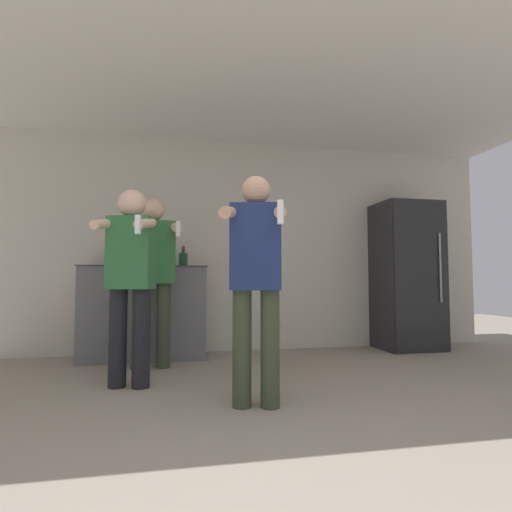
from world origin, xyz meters
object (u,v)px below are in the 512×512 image
Objects in this scene: refrigerator at (407,275)px; bottle_amber_bourbon at (183,259)px; bottle_tall_gin at (136,257)px; bottle_short_whiskey at (166,257)px; person_woman_foreground at (256,272)px; bottle_dark_rum at (125,254)px; person_spectator_back at (152,267)px; person_man_side at (130,275)px.

refrigerator reaches higher than bottle_amber_bourbon.
bottle_tall_gin is 1.02× the size of bottle_short_whiskey.
bottle_tall_gin is at bearing 178.99° from refrigerator.
bottle_amber_bourbon is 0.20m from bottle_short_whiskey.
refrigerator is at bearing 38.89° from person_woman_foreground.
bottle_amber_bourbon is 0.73× the size of bottle_dark_rum.
refrigerator is at bearing -0.97° from bottle_dark_rum.
bottle_tall_gin is 0.61m from person_spectator_back.
refrigerator is 3.26m from bottle_tall_gin.
person_woman_foreground reaches higher than bottle_amber_bourbon.
bottle_dark_rum is at bearing 120.09° from person_spectator_back.
person_woman_foreground reaches higher than bottle_short_whiskey.
refrigerator is 2.75m from bottle_amber_bourbon.
person_spectator_back is (-3.05, -0.50, 0.07)m from refrigerator.
refrigerator is 3.38m from person_man_side.
bottle_tall_gin is 0.17× the size of person_spectator_back.
bottle_dark_rum is 0.20× the size of person_man_side.
person_woman_foreground is at bearing -37.63° from person_man_side.
bottle_amber_bourbon is 0.52m from bottle_tall_gin.
bottle_tall_gin is (-3.26, 0.06, 0.20)m from refrigerator.
person_man_side is (-0.24, -1.22, -0.22)m from bottle_short_whiskey.
bottle_dark_rum is (-3.37, 0.06, 0.23)m from refrigerator.
bottle_amber_bourbon is at bearing 61.00° from person_spectator_back.
bottle_short_whiskey is 1.26m from person_man_side.
person_man_side is at bearing -86.27° from bottle_tall_gin.
bottle_tall_gin reaches higher than bottle_amber_bourbon.
person_woman_foreground reaches higher than bottle_dark_rum.
bottle_short_whiskey is 0.17× the size of person_woman_foreground.
person_man_side reaches higher than person_woman_foreground.
person_spectator_back is (0.13, 0.66, 0.08)m from person_man_side.
person_woman_foreground is at bearing -141.11° from refrigerator.
bottle_tall_gin is at bearing 180.00° from bottle_short_whiskey.
person_woman_foreground reaches higher than bottle_tall_gin.
person_spectator_back is (-0.11, -0.55, -0.14)m from bottle_short_whiskey.
refrigerator is 3.09m from person_spectator_back.
person_man_side is at bearing 142.37° from person_woman_foreground.
person_spectator_back is at bearing -119.00° from bottle_amber_bourbon.
person_woman_foreground is (0.45, -1.90, -0.19)m from bottle_amber_bourbon.
bottle_tall_gin is at bearing 0.00° from bottle_dark_rum.
bottle_dark_rum is 1.16× the size of bottle_tall_gin.
bottle_dark_rum is (-0.63, 0.00, 0.05)m from bottle_amber_bourbon.
person_man_side reaches higher than bottle_dark_rum.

